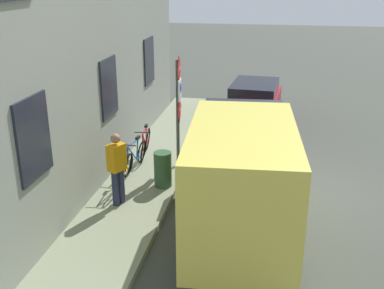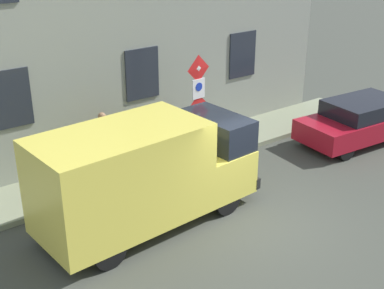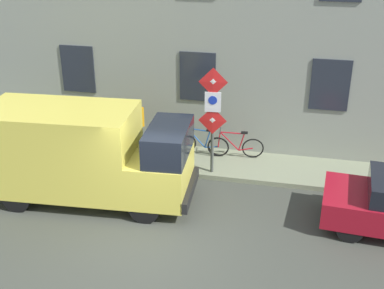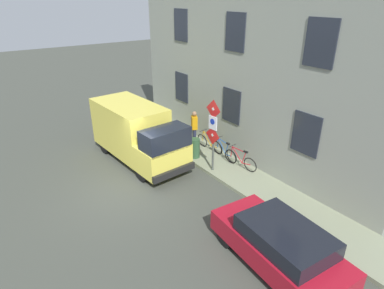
{
  "view_description": "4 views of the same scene",
  "coord_description": "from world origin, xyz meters",
  "px_view_note": "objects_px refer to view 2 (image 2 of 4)",
  "views": [
    {
      "loc": [
        1.0,
        10.96,
        5.21
      ],
      "look_at": [
        2.82,
        0.8,
        1.36
      ],
      "focal_mm": 43.38,
      "sensor_mm": 36.0,
      "label": 1
    },
    {
      "loc": [
        -7.68,
        7.71,
        6.65
      ],
      "look_at": [
        2.89,
        -0.16,
        0.95
      ],
      "focal_mm": 49.39,
      "sensor_mm": 36.0,
      "label": 2
    },
    {
      "loc": [
        -9.11,
        -3.02,
        6.76
      ],
      "look_at": [
        2.84,
        -0.34,
        1.25
      ],
      "focal_mm": 46.6,
      "sensor_mm": 36.0,
      "label": 3
    },
    {
      "loc": [
        -4.27,
        -10.06,
        6.93
      ],
      "look_at": [
        3.28,
        0.42,
        0.93
      ],
      "focal_mm": 30.46,
      "sensor_mm": 36.0,
      "label": 4
    }
  ],
  "objects_px": {
    "sign_post_stacked": "(198,97)",
    "litter_bin": "(154,155)",
    "bicycle_red": "(189,132)",
    "pedestrian": "(104,140)",
    "parked_hatchback": "(360,120)",
    "delivery_van": "(144,173)",
    "bicycle_blue": "(161,139)",
    "bicycle_orange": "(131,148)"
  },
  "relations": [
    {
      "from": "bicycle_blue",
      "to": "litter_bin",
      "type": "distance_m",
      "value": 1.32
    },
    {
      "from": "sign_post_stacked",
      "to": "litter_bin",
      "type": "xyz_separation_m",
      "value": [
        0.15,
        1.41,
        -1.46
      ]
    },
    {
      "from": "delivery_van",
      "to": "bicycle_red",
      "type": "distance_m",
      "value": 4.7
    },
    {
      "from": "parked_hatchback",
      "to": "bicycle_orange",
      "type": "xyz_separation_m",
      "value": [
        2.89,
        6.69,
        -0.22
      ]
    },
    {
      "from": "pedestrian",
      "to": "bicycle_red",
      "type": "bearing_deg",
      "value": -59.09
    },
    {
      "from": "delivery_van",
      "to": "bicycle_red",
      "type": "height_order",
      "value": "delivery_van"
    },
    {
      "from": "delivery_van",
      "to": "bicycle_blue",
      "type": "bearing_deg",
      "value": 47.43
    },
    {
      "from": "bicycle_blue",
      "to": "bicycle_orange",
      "type": "height_order",
      "value": "same"
    },
    {
      "from": "sign_post_stacked",
      "to": "bicycle_blue",
      "type": "height_order",
      "value": "sign_post_stacked"
    },
    {
      "from": "bicycle_red",
      "to": "litter_bin",
      "type": "bearing_deg",
      "value": 19.54
    },
    {
      "from": "sign_post_stacked",
      "to": "parked_hatchback",
      "type": "bearing_deg",
      "value": -108.97
    },
    {
      "from": "sign_post_stacked",
      "to": "parked_hatchback",
      "type": "height_order",
      "value": "sign_post_stacked"
    },
    {
      "from": "parked_hatchback",
      "to": "pedestrian",
      "type": "relative_size",
      "value": 2.4
    },
    {
      "from": "bicycle_orange",
      "to": "bicycle_blue",
      "type": "bearing_deg",
      "value": 176.33
    },
    {
      "from": "parked_hatchback",
      "to": "delivery_van",
      "type": "bearing_deg",
      "value": 5.5
    },
    {
      "from": "bicycle_orange",
      "to": "litter_bin",
      "type": "xyz_separation_m",
      "value": [
        -0.98,
        -0.17,
        0.08
      ]
    },
    {
      "from": "sign_post_stacked",
      "to": "bicycle_red",
      "type": "bearing_deg",
      "value": -24.41
    },
    {
      "from": "sign_post_stacked",
      "to": "bicycle_blue",
      "type": "distance_m",
      "value": 1.98
    },
    {
      "from": "bicycle_red",
      "to": "bicycle_orange",
      "type": "relative_size",
      "value": 1.0
    },
    {
      "from": "pedestrian",
      "to": "delivery_van",
      "type": "bearing_deg",
      "value": -161.91
    },
    {
      "from": "bicycle_blue",
      "to": "pedestrian",
      "type": "relative_size",
      "value": 1.0
    },
    {
      "from": "delivery_van",
      "to": "bicycle_blue",
      "type": "distance_m",
      "value": 3.99
    },
    {
      "from": "sign_post_stacked",
      "to": "litter_bin",
      "type": "relative_size",
      "value": 3.31
    },
    {
      "from": "litter_bin",
      "to": "parked_hatchback",
      "type": "bearing_deg",
      "value": -106.29
    },
    {
      "from": "sign_post_stacked",
      "to": "bicycle_orange",
      "type": "xyz_separation_m",
      "value": [
        1.13,
        1.57,
        -1.53
      ]
    },
    {
      "from": "bicycle_red",
      "to": "bicycle_orange",
      "type": "bearing_deg",
      "value": -7.61
    },
    {
      "from": "sign_post_stacked",
      "to": "bicycle_blue",
      "type": "relative_size",
      "value": 1.73
    },
    {
      "from": "bicycle_red",
      "to": "bicycle_blue",
      "type": "xyz_separation_m",
      "value": [
        0.0,
        1.04,
        0.0
      ]
    },
    {
      "from": "delivery_van",
      "to": "pedestrian",
      "type": "relative_size",
      "value": 3.17
    },
    {
      "from": "bicycle_red",
      "to": "pedestrian",
      "type": "xyz_separation_m",
      "value": [
        -0.2,
        3.04,
        0.56
      ]
    },
    {
      "from": "parked_hatchback",
      "to": "bicycle_blue",
      "type": "relative_size",
      "value": 2.4
    },
    {
      "from": "sign_post_stacked",
      "to": "litter_bin",
      "type": "height_order",
      "value": "sign_post_stacked"
    },
    {
      "from": "bicycle_orange",
      "to": "litter_bin",
      "type": "relative_size",
      "value": 1.91
    },
    {
      "from": "delivery_van",
      "to": "pedestrian",
      "type": "distance_m",
      "value": 2.89
    },
    {
      "from": "delivery_van",
      "to": "sign_post_stacked",
      "type": "bearing_deg",
      "value": 28.92
    },
    {
      "from": "parked_hatchback",
      "to": "pedestrian",
      "type": "distance_m",
      "value": 8.11
    },
    {
      "from": "sign_post_stacked",
      "to": "litter_bin",
      "type": "bearing_deg",
      "value": 84.02
    },
    {
      "from": "parked_hatchback",
      "to": "bicycle_orange",
      "type": "bearing_deg",
      "value": -18.94
    },
    {
      "from": "sign_post_stacked",
      "to": "delivery_van",
      "type": "height_order",
      "value": "sign_post_stacked"
    },
    {
      "from": "sign_post_stacked",
      "to": "parked_hatchback",
      "type": "xyz_separation_m",
      "value": [
        -1.76,
        -5.11,
        -1.31
      ]
    },
    {
      "from": "bicycle_blue",
      "to": "bicycle_orange",
      "type": "xyz_separation_m",
      "value": [
        -0.0,
        1.04,
        0.0
      ]
    },
    {
      "from": "parked_hatchback",
      "to": "litter_bin",
      "type": "relative_size",
      "value": 4.58
    }
  ]
}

